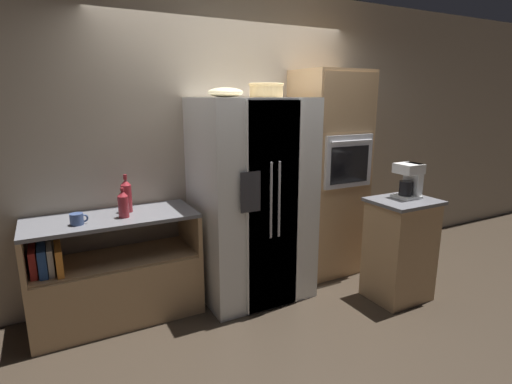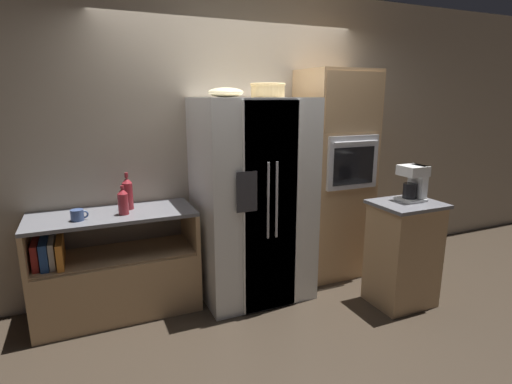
{
  "view_description": "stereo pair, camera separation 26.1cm",
  "coord_description": "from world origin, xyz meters",
  "views": [
    {
      "loc": [
        -1.6,
        -3.1,
        1.82
      ],
      "look_at": [
        0.0,
        -0.07,
        1.0
      ],
      "focal_mm": 28.0,
      "sensor_mm": 36.0,
      "label": 1
    },
    {
      "loc": [
        -1.37,
        -3.21,
        1.82
      ],
      "look_at": [
        0.0,
        -0.07,
        1.0
      ],
      "focal_mm": 28.0,
      "sensor_mm": 36.0,
      "label": 2
    }
  ],
  "objects": [
    {
      "name": "fruit_bowl",
      "position": [
        -0.22,
        0.06,
        1.85
      ],
      "size": [
        0.3,
        0.3,
        0.08
      ],
      "color": "beige",
      "rests_on": "refrigerator"
    },
    {
      "name": "ground_plane",
      "position": [
        0.0,
        0.0,
        0.0
      ],
      "size": [
        20.0,
        20.0,
        0.0
      ],
      "primitive_type": "plane",
      "color": "#382D23"
    },
    {
      "name": "wall_oven",
      "position": [
        0.95,
        0.13,
        1.04
      ],
      "size": [
        0.67,
        0.64,
        2.07
      ],
      "color": "tan",
      "rests_on": "ground_plane"
    },
    {
      "name": "bottle_short",
      "position": [
        -1.06,
        0.22,
        1.03
      ],
      "size": [
        0.08,
        0.08,
        0.31
      ],
      "color": "maroon",
      "rests_on": "counter_left"
    },
    {
      "name": "wicker_basket",
      "position": [
        0.17,
        0.06,
        1.88
      ],
      "size": [
        0.31,
        0.31,
        0.12
      ],
      "color": "tan",
      "rests_on": "refrigerator"
    },
    {
      "name": "coffee_maker",
      "position": [
        1.23,
        -0.67,
        1.1
      ],
      "size": [
        0.2,
        0.2,
        0.31
      ],
      "color": "white",
      "rests_on": "island_counter"
    },
    {
      "name": "refrigerator",
      "position": [
        0.01,
        0.02,
        0.91
      ],
      "size": [
        0.97,
        0.83,
        1.81
      ],
      "color": "white",
      "rests_on": "ground_plane"
    },
    {
      "name": "counter_left",
      "position": [
        -1.21,
        0.14,
        0.32
      ],
      "size": [
        1.32,
        0.57,
        0.89
      ],
      "color": "tan",
      "rests_on": "ground_plane"
    },
    {
      "name": "bottle_tall",
      "position": [
        -1.11,
        0.07,
        1.0
      ],
      "size": [
        0.08,
        0.08,
        0.24
      ],
      "color": "maroon",
      "rests_on": "counter_left"
    },
    {
      "name": "island_counter",
      "position": [
        1.14,
        -0.71,
        0.47
      ],
      "size": [
        0.56,
        0.47,
        0.94
      ],
      "color": "tan",
      "rests_on": "ground_plane"
    },
    {
      "name": "wall_back",
      "position": [
        0.0,
        0.45,
        1.4
      ],
      "size": [
        12.0,
        0.06,
        2.8
      ],
      "color": "tan",
      "rests_on": "ground_plane"
    },
    {
      "name": "mug",
      "position": [
        -1.45,
        0.04,
        0.93
      ],
      "size": [
        0.13,
        0.1,
        0.09
      ],
      "color": "#384C7A",
      "rests_on": "counter_left"
    }
  ]
}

